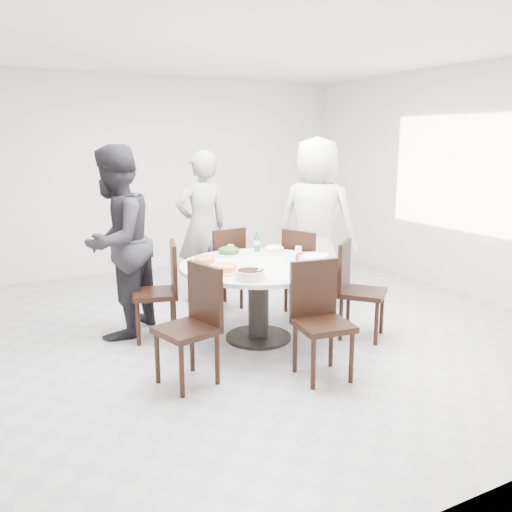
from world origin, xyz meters
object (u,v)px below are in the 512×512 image
chair_sw (186,327)px  beverage_bottle (257,241)px  chair_nw (155,291)px  diner_middle (202,228)px  soup_bowl (250,275)px  diner_left (116,242)px  chair_se (363,291)px  rice_bowl (314,264)px  chair_s (323,322)px  diner_right (316,222)px  chair_n (220,268)px  chair_ne (307,270)px  dining_table (258,302)px

chair_sw → beverage_bottle: bearing=118.1°
chair_nw → diner_middle: (0.88, 0.93, 0.42)m
soup_bowl → diner_left: bearing=124.1°
chair_se → rice_bowl: chair_se is taller
chair_sw → chair_s: bearing=53.7°
chair_sw → rice_bowl: bearing=82.4°
diner_right → chair_s: bearing=112.9°
chair_s → chair_n: bearing=96.4°
chair_s → diner_left: diner_left is taller
diner_left → beverage_bottle: (1.42, -0.24, -0.08)m
chair_ne → chair_s: (-0.84, -1.52, 0.00)m
dining_table → chair_ne: 1.03m
chair_n → diner_middle: bearing=-86.9°
chair_sw → diner_middle: diner_middle is taller
beverage_bottle → chair_ne: bearing=-1.9°
diner_left → chair_s: bearing=76.5°
diner_right → diner_middle: 1.34m
chair_nw → diner_right: bearing=113.0°
chair_n → diner_left: size_ratio=0.51×
diner_middle → soup_bowl: diner_middle is taller
chair_s → rice_bowl: (0.28, 0.57, 0.34)m
dining_table → diner_left: (-1.16, 0.77, 0.56)m
soup_bowl → beverage_bottle: size_ratio=1.15×
diner_left → chair_n: bearing=145.9°
dining_table → diner_middle: (0.00, 1.42, 0.52)m
chair_se → rice_bowl: 0.68m
chair_s → diner_right: bearing=65.0°
beverage_bottle → diner_left: bearing=170.2°
dining_table → diner_right: 1.51m
chair_nw → diner_middle: size_ratio=0.53×
diner_left → dining_table: bearing=98.8°
chair_nw → beverage_bottle: 1.21m
chair_se → diner_left: 2.45m
chair_nw → chair_sw: same height
rice_bowl → beverage_bottle: (-0.07, 0.98, 0.05)m
dining_table → soup_bowl: size_ratio=5.87×
chair_ne → diner_left: 2.12m
chair_ne → chair_s: same height
chair_n → diner_left: diner_left is taller
chair_ne → beverage_bottle: 0.74m
chair_sw → diner_left: (-0.19, 1.38, 0.46)m
chair_n → chair_sw: bearing=49.2°
chair_se → soup_bowl: chair_se is taller
chair_ne → beverage_bottle: bearing=63.7°
chair_se → chair_s: bearing=173.0°
chair_nw → diner_left: 0.61m
chair_nw → diner_right: diner_right is taller
chair_n → chair_s: 2.08m
soup_bowl → diner_right: bearing=39.1°
chair_s → rice_bowl: bearing=70.8°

